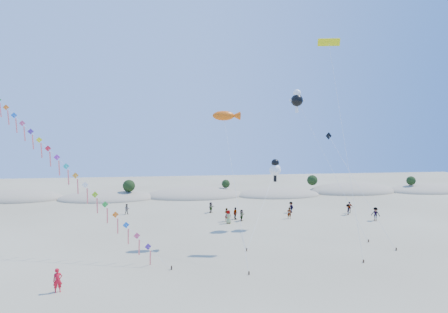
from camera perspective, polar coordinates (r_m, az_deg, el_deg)
ground at (r=28.41m, az=1.92°, el=-21.25°), size 160.00×160.00×0.00m
dune_ridge at (r=71.73m, az=-3.63°, el=-5.96°), size 145.30×11.49×5.57m
kite_train at (r=44.67m, az=-28.26°, el=4.22°), size 29.39×18.36×24.97m
fish_kite at (r=41.00m, az=0.40°, el=6.19°), size 3.03×10.85×14.38m
cartoon_kite_low at (r=47.76m, az=7.80°, el=-1.80°), size 6.34×10.03×8.70m
cartoon_kite_high at (r=50.19m, az=11.07°, el=8.56°), size 6.08×10.39×17.66m
parafoil_kite at (r=44.28m, az=15.74°, el=15.98°), size 2.44×8.66×22.37m
dark_kite at (r=46.61m, az=18.08°, el=-1.24°), size 3.48×10.33×12.09m
flyer_foreground at (r=32.04m, az=-24.02°, el=-16.86°), size 0.78×0.66×1.81m
beachgoers at (r=54.27m, az=7.77°, el=-8.28°), size 35.22×9.92×1.84m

